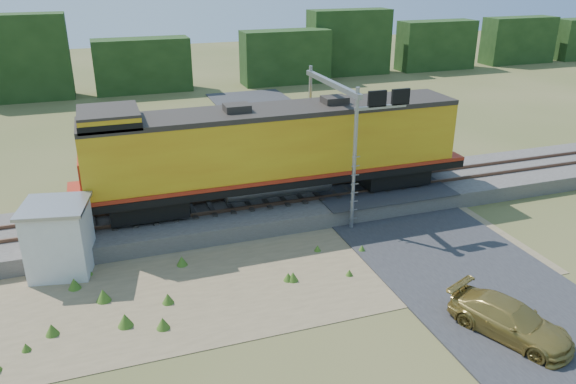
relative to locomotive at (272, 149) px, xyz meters
name	(u,v)px	position (x,y,z in m)	size (l,w,h in m)	color
ground	(287,277)	(-1.32, -6.00, -3.43)	(140.00, 140.00, 0.00)	#475123
ballast	(247,210)	(-1.32, 0.00, -3.03)	(70.00, 5.00, 0.80)	slate
rails	(247,201)	(-1.32, 0.00, -2.55)	(70.00, 1.54, 0.16)	brown
dirt_shoulder	(235,279)	(-3.32, -5.50, -3.42)	(26.00, 8.00, 0.03)	#8C7754
road	(428,241)	(5.68, -5.26, -3.34)	(7.00, 66.00, 0.86)	#38383A
tree_line_north	(160,58)	(-1.32, 32.00, -0.36)	(130.00, 3.00, 6.50)	black
weed_clumps	(200,291)	(-4.82, -5.90, -3.43)	(15.00, 6.20, 0.56)	#40681D
locomotive	(272,149)	(0.00, 0.00, 0.00)	(19.42, 2.96, 5.01)	black
shed	(59,238)	(-9.79, -2.52, -1.93)	(2.94, 2.94, 2.98)	silver
signal_gantry	(343,113)	(3.37, -0.66, 1.67)	(2.68, 6.20, 6.77)	gray
car	(510,320)	(4.57, -12.03, -2.82)	(1.70, 4.19, 1.22)	olive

